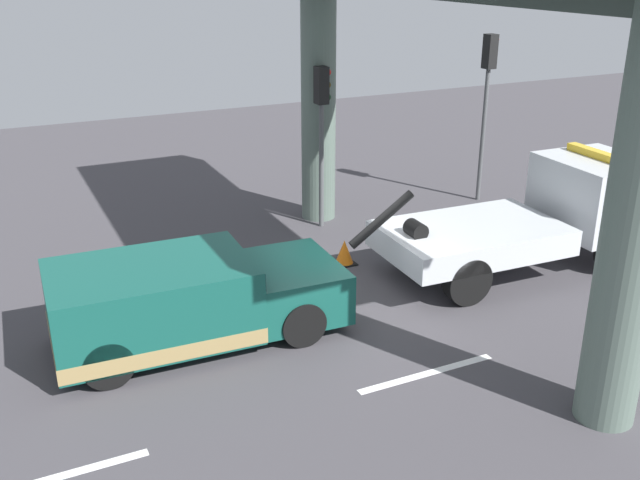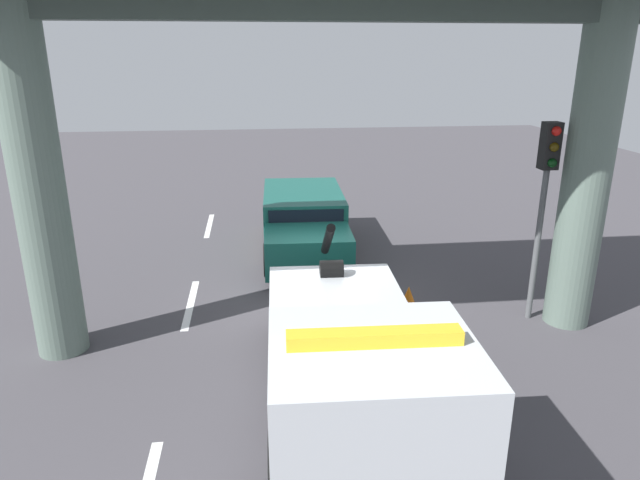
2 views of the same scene
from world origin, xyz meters
The scene contains 8 objects.
ground_plane centered at (0.00, 0.00, -0.05)m, with size 60.00×40.00×0.10m, color #423F44.
lane_stripe_west centered at (-6.00, -2.84, 0.00)m, with size 2.60×0.16×0.01m, color silver.
lane_stripe_mid centered at (0.00, -2.84, 0.00)m, with size 2.60×0.16×0.01m, color silver.
tow_truck_white centered at (4.91, -0.03, 1.20)m, with size 7.29×2.63×2.46m.
towed_van_green centered at (-3.29, 0.00, 0.78)m, with size 5.27×2.39×1.58m.
traffic_light_near centered at (1.52, 4.32, 2.98)m, with size 0.39×0.32×4.07m.
traffic_light_far centered at (6.52, 4.32, 3.34)m, with size 0.39×0.32×4.61m.
traffic_cone_orange centered at (0.90, 1.88, 0.27)m, with size 0.48×0.48×0.57m.
Camera 1 is at (-6.14, -11.42, 6.54)m, focal length 40.37 mm.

